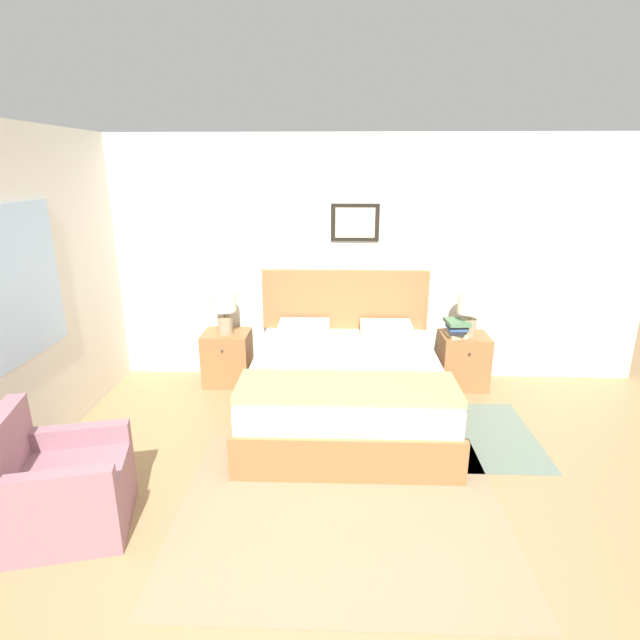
{
  "coord_description": "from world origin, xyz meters",
  "views": [
    {
      "loc": [
        0.15,
        -2.24,
        2.27
      ],
      "look_at": [
        0.01,
        1.67,
        1.07
      ],
      "focal_mm": 28.0,
      "sensor_mm": 36.0,
      "label": 1
    }
  ],
  "objects_px": {
    "nightstand_near_window": "(227,358)",
    "nightstand_by_door": "(463,361)",
    "armchair": "(60,489)",
    "table_lamp_near_window": "(224,307)",
    "bed": "(345,387)",
    "table_lamp_by_door": "(470,309)"
  },
  "relations": [
    {
      "from": "bed",
      "to": "table_lamp_near_window",
      "type": "distance_m",
      "value": 1.57
    },
    {
      "from": "nightstand_near_window",
      "to": "table_lamp_near_window",
      "type": "height_order",
      "value": "table_lamp_near_window"
    },
    {
      "from": "bed",
      "to": "nightstand_near_window",
      "type": "height_order",
      "value": "bed"
    },
    {
      "from": "armchair",
      "to": "table_lamp_near_window",
      "type": "distance_m",
      "value": 2.45
    },
    {
      "from": "nightstand_by_door",
      "to": "table_lamp_by_door",
      "type": "xyz_separation_m",
      "value": [
        0.02,
        -0.02,
        0.58
      ]
    },
    {
      "from": "nightstand_by_door",
      "to": "table_lamp_near_window",
      "type": "xyz_separation_m",
      "value": [
        -2.53,
        -0.02,
        0.58
      ]
    },
    {
      "from": "nightstand_near_window",
      "to": "nightstand_by_door",
      "type": "bearing_deg",
      "value": 0.0
    },
    {
      "from": "bed",
      "to": "armchair",
      "type": "height_order",
      "value": "bed"
    },
    {
      "from": "nightstand_near_window",
      "to": "table_lamp_near_window",
      "type": "distance_m",
      "value": 0.58
    },
    {
      "from": "armchair",
      "to": "table_lamp_near_window",
      "type": "height_order",
      "value": "table_lamp_near_window"
    },
    {
      "from": "table_lamp_by_door",
      "to": "armchair",
      "type": "bearing_deg",
      "value": -143.54
    },
    {
      "from": "nightstand_near_window",
      "to": "nightstand_by_door",
      "type": "relative_size",
      "value": 1.0
    },
    {
      "from": "table_lamp_near_window",
      "to": "table_lamp_by_door",
      "type": "xyz_separation_m",
      "value": [
        2.55,
        0.0,
        0.0
      ]
    },
    {
      "from": "nightstand_near_window",
      "to": "table_lamp_by_door",
      "type": "height_order",
      "value": "table_lamp_by_door"
    },
    {
      "from": "armchair",
      "to": "nightstand_near_window",
      "type": "distance_m",
      "value": 2.41
    },
    {
      "from": "armchair",
      "to": "table_lamp_near_window",
      "type": "relative_size",
      "value": 1.91
    },
    {
      "from": "nightstand_near_window",
      "to": "nightstand_by_door",
      "type": "distance_m",
      "value": 2.54
    },
    {
      "from": "table_lamp_by_door",
      "to": "table_lamp_near_window",
      "type": "bearing_deg",
      "value": 180.0
    },
    {
      "from": "bed",
      "to": "nightstand_by_door",
      "type": "relative_size",
      "value": 3.5
    },
    {
      "from": "armchair",
      "to": "table_lamp_near_window",
      "type": "bearing_deg",
      "value": 152.23
    },
    {
      "from": "table_lamp_by_door",
      "to": "nightstand_near_window",
      "type": "bearing_deg",
      "value": 179.45
    },
    {
      "from": "table_lamp_near_window",
      "to": "table_lamp_by_door",
      "type": "bearing_deg",
      "value": 0.0
    }
  ]
}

